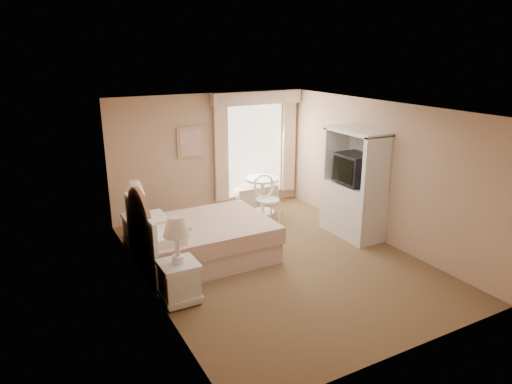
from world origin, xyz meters
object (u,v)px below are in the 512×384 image
nightstand_far (137,221)px  cafe_chair (266,196)px  nightstand_near (179,271)px  round_table (262,190)px  bed (199,239)px  armoire (354,192)px

nightstand_far → cafe_chair: (2.53, -0.14, 0.12)m
nightstand_near → round_table: size_ratio=1.61×
bed → armoire: bearing=-6.8°
nightstand_near → armoire: (3.65, 0.77, 0.36)m
bed → nightstand_far: size_ratio=1.85×
round_table → nightstand_far: bearing=-171.6°
bed → cafe_chair: bed is taller
bed → nightstand_far: 1.31m
round_table → cafe_chair: bearing=-112.2°
nightstand_near → nightstand_far: nightstand_near is taller
round_table → cafe_chair: size_ratio=0.79×
nightstand_near → nightstand_far: 2.21m
nightstand_near → cafe_chair: size_ratio=1.27×
nightstand_near → nightstand_far: (0.00, 2.21, -0.03)m
nightstand_far → round_table: 2.79m
nightstand_far → round_table: nightstand_far is taller
nightstand_far → bed: bearing=-56.6°
nightstand_far → round_table: size_ratio=1.51×
bed → nightstand_near: 1.33m
bed → armoire: (2.93, -0.35, 0.47)m
armoire → cafe_chair: bearing=130.6°
round_table → armoire: size_ratio=0.38×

